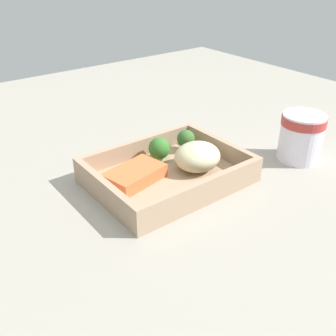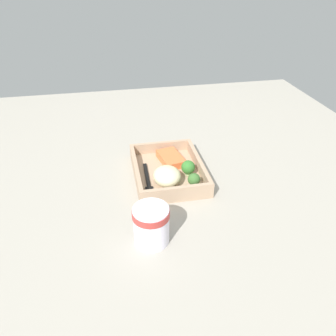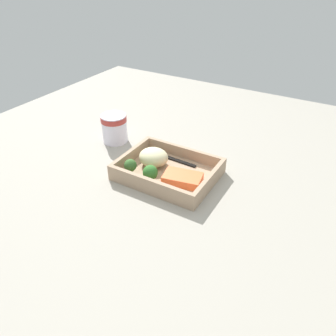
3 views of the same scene
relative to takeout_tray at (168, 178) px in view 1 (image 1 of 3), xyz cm
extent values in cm
cube|color=#9C978B|center=(0.00, 0.00, -1.60)|extent=(160.00, 160.00, 2.00)
cube|color=tan|center=(0.00, 0.00, 0.00)|extent=(26.96, 20.48, 1.20)
cube|color=tan|center=(0.00, -9.64, 2.36)|extent=(26.96, 1.20, 3.52)
cube|color=tan|center=(0.00, 9.64, 2.36)|extent=(26.96, 1.20, 3.52)
cube|color=tan|center=(-12.88, 0.00, 2.36)|extent=(1.20, 18.08, 3.52)
cube|color=tan|center=(12.88, 0.00, 2.36)|extent=(1.20, 18.08, 3.52)
cube|color=orange|center=(-5.79, 2.02, 1.77)|extent=(11.39, 8.28, 2.34)
ellipsoid|color=beige|center=(5.74, -1.40, 3.18)|extent=(8.79, 7.94, 5.15)
cylinder|color=#7E9A56|center=(8.92, 5.71, 1.44)|extent=(1.36, 1.36, 1.69)
sphere|color=#39652D|center=(8.92, 5.71, 3.27)|extent=(3.59, 3.59, 3.59)
cylinder|color=#80AC67|center=(2.26, 5.69, 1.29)|extent=(1.58, 1.58, 1.37)
sphere|color=#33702B|center=(2.26, 5.69, 3.12)|extent=(4.17, 4.17, 4.17)
cube|color=black|center=(0.62, -6.64, 0.82)|extent=(12.43, 1.56, 0.44)
cube|color=black|center=(8.51, -6.93, 0.82)|extent=(3.48, 2.32, 0.44)
cylinder|color=white|center=(26.05, -8.99, 4.15)|extent=(8.29, 8.29, 9.51)
cylinder|color=#B23833|center=(26.05, -8.99, 7.65)|extent=(8.54, 8.54, 1.71)
camera|label=1|loc=(-37.41, -48.77, 36.52)|focal=42.00mm
camera|label=2|loc=(81.61, -15.92, 55.83)|focal=35.00mm
camera|label=3|loc=(-39.33, 66.71, 53.15)|focal=35.00mm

